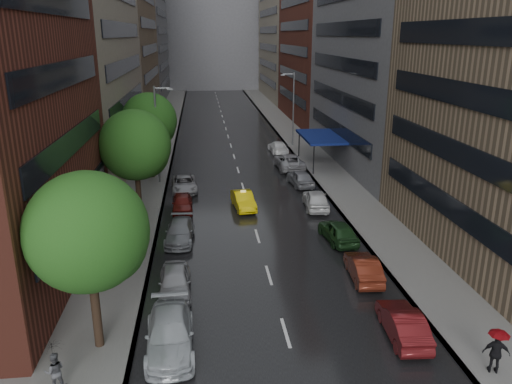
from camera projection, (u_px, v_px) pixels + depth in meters
road at (229, 139)px, 67.38m from camera, size 14.00×140.00×0.01m
sidewalk_left at (162, 140)px, 66.42m from camera, size 4.00×140.00×0.15m
sidewalk_right at (295, 137)px, 68.31m from camera, size 4.00×140.00×0.15m
buildings_left at (116, 16)px, 69.29m from camera, size 8.00×108.00×38.00m
buildings_right at (330, 23)px, 70.75m from camera, size 8.05×109.10×36.00m
building_far at (212, 24)px, 126.94m from camera, size 40.00×14.00×32.00m
tree_near at (87, 232)px, 20.97m from camera, size 5.20×5.20×8.29m
tree_mid at (135, 145)px, 36.87m from camera, size 5.29×5.29×8.43m
tree_far at (149, 120)px, 47.60m from camera, size 5.26×5.26×8.38m
taxi at (243, 200)px, 40.60m from camera, size 1.93×4.33×1.38m
parked_cars_left at (179, 238)px, 33.02m from camera, size 2.58×29.11×1.52m
parked_cars_right at (308, 189)px, 43.42m from camera, size 2.78×43.05×1.58m
ped_black_umbrella at (53, 362)px, 19.50m from camera, size 0.96×0.98×2.09m
ped_red_umbrella at (497, 348)px, 20.49m from camera, size 1.15×0.82×2.01m
street_lamp_left at (158, 133)px, 46.15m from camera, size 1.74×0.22×9.00m
street_lamp_right at (293, 107)px, 61.98m from camera, size 1.74×0.22×9.00m
awning at (321, 137)px, 53.17m from camera, size 4.00×8.00×3.12m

